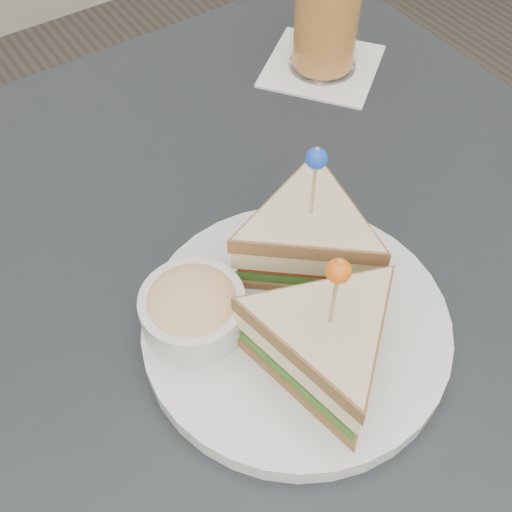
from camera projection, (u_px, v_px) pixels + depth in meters
The scene contains 3 objects.
table at pixel (253, 353), 0.59m from camera, with size 0.80×0.80×0.75m.
plate_meal at pixel (300, 298), 0.49m from camera, with size 0.28×0.28×0.14m.
drink_set at pixel (327, 12), 0.68m from camera, with size 0.17×0.17×0.15m.
Camera 1 is at (-0.16, -0.25, 1.19)m, focal length 45.00 mm.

